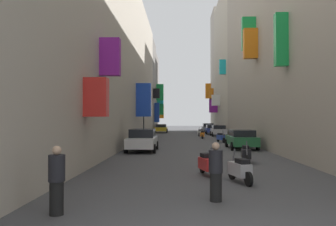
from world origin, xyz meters
name	(u,v)px	position (x,y,z in m)	size (l,w,h in m)	color
ground_plane	(189,140)	(0.00, 30.00, 0.00)	(140.00, 140.00, 0.00)	#424244
building_left_near	(94,55)	(-8.00, 22.68, 7.46)	(7.38, 45.37, 14.93)	#B2A899
building_left_mid_a	(136,87)	(-7.99, 48.82, 7.26)	(6.99, 6.91, 14.53)	slate
building_left_mid_b	(141,94)	(-7.96, 56.14, 6.79)	(7.22, 7.72, 13.60)	slate
building_right_near	(310,21)	(8.00, 18.68, 8.91)	(7.08, 37.37, 17.81)	#9E9384
building_right_mid_a	(240,65)	(7.99, 45.45, 10.22)	(7.31, 16.17, 20.45)	#BCB29E
building_right_mid_b	(229,71)	(7.99, 56.77, 10.87)	(7.03, 6.46, 21.76)	#B2A899
parked_car_yellow	(161,128)	(-3.90, 48.51, 0.72)	(2.02, 4.01, 1.35)	gold
parked_car_grey	(208,128)	(3.66, 50.30, 0.77)	(1.99, 4.11, 1.47)	slate
parked_car_white	(142,140)	(-3.54, 18.27, 0.79)	(2.00, 4.13, 1.51)	white
parked_car_blue	(212,129)	(3.71, 44.01, 0.72)	(1.96, 4.07, 1.34)	navy
parked_car_silver	(219,130)	(3.99, 38.41, 0.74)	(1.91, 3.94, 1.38)	#B7B7BC
parked_car_green	(241,139)	(3.57, 20.36, 0.75)	(1.96, 4.34, 1.40)	#236638
scooter_blue	(221,137)	(2.89, 27.12, 0.46)	(0.71, 1.96, 1.13)	#2D4CAD
scooter_orange	(202,135)	(1.56, 32.83, 0.46)	(0.57, 1.77, 1.13)	orange
scooter_black	(246,154)	(2.33, 12.46, 0.46)	(0.58, 1.91, 1.13)	black
scooter_silver	(240,169)	(1.08, 7.15, 0.46)	(0.70, 1.75, 1.13)	#ADADB2
scooter_red	(207,164)	(0.07, 8.54, 0.46)	(0.68, 1.84, 1.13)	red
scooter_white	(200,133)	(1.58, 38.25, 0.46)	(0.64, 1.95, 1.13)	silver
pedestrian_crossing	(57,181)	(-3.85, 3.11, 0.79)	(0.49, 0.49, 1.59)	black
pedestrian_near_left	(216,172)	(-0.04, 4.52, 0.79)	(0.45, 0.45, 1.59)	black
traffic_light_near_corner	(144,109)	(-4.59, 28.91, 3.15)	(0.26, 0.34, 4.66)	#2D2D2D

